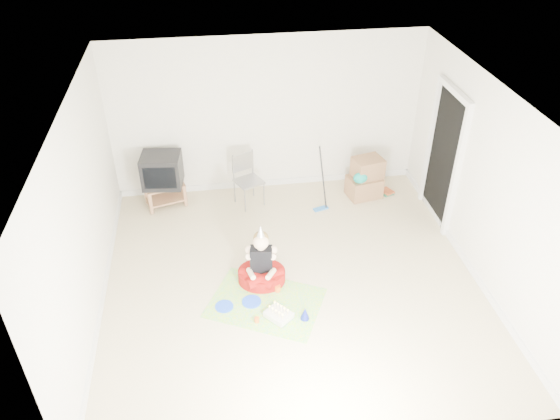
{
  "coord_description": "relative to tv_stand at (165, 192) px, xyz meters",
  "views": [
    {
      "loc": [
        -0.96,
        -5.49,
        4.99
      ],
      "look_at": [
        -0.1,
        0.4,
        0.9
      ],
      "focal_mm": 35.0,
      "sensor_mm": 36.0,
      "label": 1
    }
  ],
  "objects": [
    {
      "name": "tv_stand",
      "position": [
        0.0,
        0.0,
        0.0
      ],
      "size": [
        0.7,
        0.54,
        0.39
      ],
      "color": "#916241",
      "rests_on": "ground"
    },
    {
      "name": "cardboard_boxes",
      "position": [
        3.28,
        -0.2,
        0.09
      ],
      "size": [
        0.61,
        0.52,
        0.68
      ],
      "color": "#906745",
      "rests_on": "ground"
    },
    {
      "name": "blue_party_hat",
      "position": [
        1.78,
        -2.86,
        -0.14
      ],
      "size": [
        0.14,
        0.14,
        0.17
      ],
      "primitive_type": "cone",
      "rotation": [
        0.0,
        0.0,
        -0.17
      ],
      "color": "#1924B1",
      "rests_on": "party_mat"
    },
    {
      "name": "doorway_recess",
      "position": [
        4.21,
        -0.93,
        0.79
      ],
      "size": [
        0.02,
        0.9,
        2.05
      ],
      "primitive_type": "cube",
      "color": "black",
      "rests_on": "ground"
    },
    {
      "name": "orange_cup_near",
      "position": [
        1.51,
        -2.32,
        -0.18
      ],
      "size": [
        0.11,
        0.11,
        0.09
      ],
      "primitive_type": "cylinder",
      "rotation": [
        0.0,
        0.0,
        -0.87
      ],
      "color": "#DE5D18",
      "rests_on": "party_mat"
    },
    {
      "name": "party_mat",
      "position": [
        1.33,
        -2.51,
        -0.23
      ],
      "size": [
        1.7,
        1.53,
        0.01
      ],
      "primitive_type": "cube",
      "rotation": [
        0.0,
        0.0,
        -0.47
      ],
      "color": "#DC2E81",
      "rests_on": "ground"
    },
    {
      "name": "ground",
      "position": [
        1.73,
        -2.13,
        -0.24
      ],
      "size": [
        5.0,
        5.0,
        0.0
      ],
      "primitive_type": "plane",
      "color": "beige",
      "rests_on": "ground"
    },
    {
      "name": "folding_chair",
      "position": [
        1.35,
        -0.17,
        0.19
      ],
      "size": [
        0.52,
        0.51,
        0.88
      ],
      "color": "gray",
      "rests_on": "ground"
    },
    {
      "name": "crt_tv",
      "position": [
        0.0,
        0.0,
        0.41
      ],
      "size": [
        0.66,
        0.57,
        0.52
      ],
      "primitive_type": "cube",
      "rotation": [
        0.0,
        0.0,
        -0.11
      ],
      "color": "black",
      "rests_on": "tv_stand"
    },
    {
      "name": "book_pile",
      "position": [
        3.68,
        -0.18,
        -0.21
      ],
      "size": [
        0.24,
        0.27,
        0.05
      ],
      "color": "#236B4A",
      "rests_on": "ground"
    },
    {
      "name": "orange_cup_far",
      "position": [
        1.18,
        -2.83,
        -0.19
      ],
      "size": [
        0.08,
        0.08,
        0.07
      ],
      "primitive_type": "cylinder",
      "rotation": [
        0.0,
        0.0,
        -0.47
      ],
      "color": "#DE5D18",
      "rests_on": "party_mat"
    },
    {
      "name": "blue_plate_far",
      "position": [
        0.79,
        -2.51,
        -0.22
      ],
      "size": [
        0.31,
        0.31,
        0.01
      ],
      "primitive_type": "cylinder",
      "rotation": [
        0.0,
        0.0,
        -0.4
      ],
      "color": "blue",
      "rests_on": "party_mat"
    },
    {
      "name": "seated_woman",
      "position": [
        1.33,
        -2.08,
        -0.03
      ],
      "size": [
        0.73,
        0.73,
        0.92
      ],
      "color": "#9A120E",
      "rests_on": "ground"
    },
    {
      "name": "birthday_cake",
      "position": [
        1.45,
        -2.8,
        -0.19
      ],
      "size": [
        0.39,
        0.39,
        0.15
      ],
      "color": "silver",
      "rests_on": "party_mat"
    },
    {
      "name": "floor_mop",
      "position": [
        2.47,
        -0.51,
        0.03
      ],
      "size": [
        0.26,
        0.33,
        1.0
      ],
      "color": "blue",
      "rests_on": "ground"
    },
    {
      "name": "blue_plate_near",
      "position": [
        1.15,
        -2.48,
        -0.22
      ],
      "size": [
        0.34,
        0.34,
        0.01
      ],
      "primitive_type": "cylinder",
      "rotation": [
        0.0,
        0.0,
        -0.55
      ],
      "color": "blue",
      "rests_on": "party_mat"
    }
  ]
}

